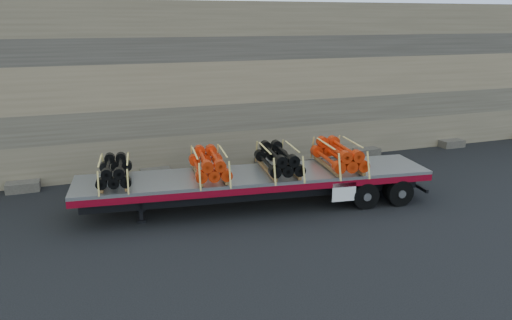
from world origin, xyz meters
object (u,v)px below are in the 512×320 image
(bundle_front, at_px, (115,172))
(bundle_midfront, at_px, (209,165))
(bundle_rear, at_px, (339,156))
(trailer, at_px, (256,190))
(bundle_midrear, at_px, (279,160))

(bundle_front, relative_size, bundle_midfront, 0.91)
(bundle_midfront, xyz_separation_m, bundle_rear, (4.55, -0.55, 0.03))
(trailer, bearing_deg, bundle_front, 180.00)
(bundle_front, height_order, bundle_midfront, bundle_midfront)
(bundle_midfront, bearing_deg, bundle_front, -180.00)
(bundle_midfront, bearing_deg, bundle_midrear, 0.00)
(bundle_front, bearing_deg, trailer, 0.00)
(bundle_front, distance_m, bundle_midrear, 5.44)
(bundle_rear, bearing_deg, trailer, -180.00)
(bundle_midrear, height_order, bundle_rear, bundle_rear)
(bundle_front, relative_size, bundle_midrear, 0.88)
(trailer, distance_m, bundle_front, 4.74)
(bundle_midfront, height_order, bundle_rear, bundle_rear)
(trailer, distance_m, bundle_rear, 3.18)
(trailer, xyz_separation_m, bundle_front, (-4.60, 0.56, 0.97))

